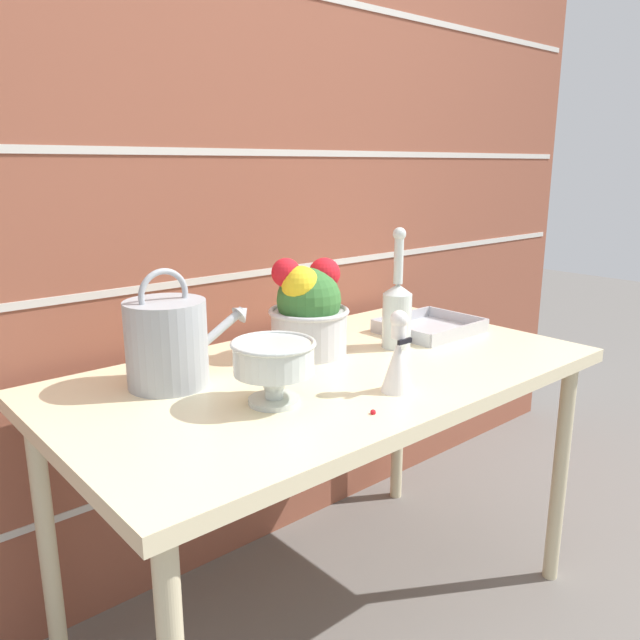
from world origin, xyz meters
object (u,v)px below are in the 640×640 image
object	(u,v)px
crystal_pedestal_bowl	(274,361)
flower_planter	(308,310)
watering_can	(168,342)
figurine_vase	(398,359)
wire_tray	(430,328)
glass_decanter	(397,309)

from	to	relation	value
crystal_pedestal_bowl	flower_planter	distance (m)	0.37
watering_can	figurine_vase	distance (m)	0.53
watering_can	flower_planter	xyz separation A→B (m)	(0.41, -0.02, 0.02)
wire_tray	figurine_vase	bearing A→B (deg)	-148.52
crystal_pedestal_bowl	wire_tray	xyz separation A→B (m)	(0.72, 0.16, -0.09)
crystal_pedestal_bowl	flower_planter	bearing A→B (deg)	38.46
glass_decanter	crystal_pedestal_bowl	bearing A→B (deg)	-167.41
watering_can	wire_tray	distance (m)	0.85
crystal_pedestal_bowl	glass_decanter	distance (m)	0.53
flower_planter	glass_decanter	world-z (taller)	glass_decanter
crystal_pedestal_bowl	wire_tray	bearing A→B (deg)	12.49
crystal_pedestal_bowl	figurine_vase	size ratio (longest dim) A/B	0.97
flower_planter	figurine_vase	distance (m)	0.36
watering_can	flower_planter	distance (m)	0.41
figurine_vase	wire_tray	world-z (taller)	figurine_vase
watering_can	glass_decanter	size ratio (longest dim) A/B	0.98
glass_decanter	figurine_vase	distance (m)	0.36
watering_can	figurine_vase	xyz separation A→B (m)	(0.37, -0.38, -0.03)
glass_decanter	flower_planter	bearing A→B (deg)	153.40
watering_can	figurine_vase	world-z (taller)	watering_can
watering_can	crystal_pedestal_bowl	world-z (taller)	watering_can
flower_planter	glass_decanter	size ratio (longest dim) A/B	0.79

